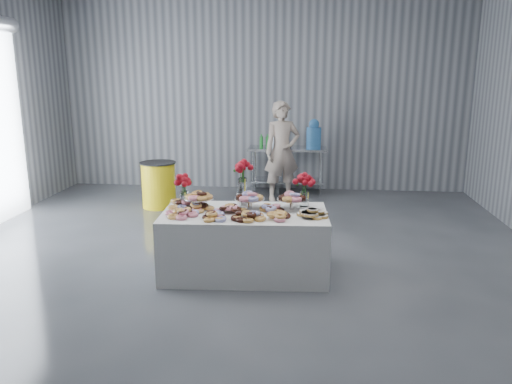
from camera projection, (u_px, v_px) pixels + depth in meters
ground at (231, 273)px, 5.94m from camera, size 9.00×9.00×0.00m
room_walls at (204, 42)px, 5.41m from camera, size 8.04×9.04×4.02m
display_table at (245, 243)px, 5.85m from camera, size 1.95×1.10×0.75m
prep_table at (287, 162)px, 9.71m from camera, size 1.50×0.60×0.90m
donut_mounds at (244, 210)px, 5.70m from camera, size 1.84×0.89×0.09m
cake_stand_left at (199, 197)px, 5.90m from camera, size 0.36×0.36×0.17m
cake_stand_mid at (250, 197)px, 5.87m from camera, size 0.36×0.36×0.17m
cake_stand_right at (292, 198)px, 5.85m from camera, size 0.36×0.36×0.17m
danish_pile at (311, 212)px, 5.57m from camera, size 0.48×0.48×0.11m
bouquet_left at (183, 182)px, 5.97m from camera, size 0.26×0.26×0.42m
bouquet_right at (305, 182)px, 5.95m from camera, size 0.26×0.26×0.42m
bouquet_center at (242, 174)px, 6.01m from camera, size 0.26×0.26×0.57m
water_jug at (314, 135)px, 9.54m from camera, size 0.28×0.28×0.55m
drink_bottles at (271, 141)px, 9.55m from camera, size 0.54×0.08×0.27m
person at (282, 152)px, 9.08m from camera, size 0.78×0.65×1.82m
trash_barrel at (159, 185)px, 8.73m from camera, size 0.63×0.63×0.80m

